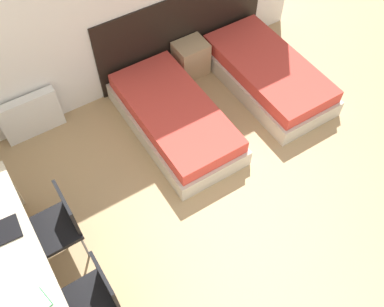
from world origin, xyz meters
name	(u,v)px	position (x,y,z in m)	size (l,w,h in m)	color
wall_back	(105,0)	(0.00, 3.91, 1.35)	(5.46, 0.05, 2.70)	white
headboard_panel	(182,31)	(0.95, 3.87, 0.55)	(2.46, 0.03, 1.10)	black
bed_near_window	(175,118)	(0.24, 2.90, 0.20)	(0.94, 1.87, 0.41)	beige
bed_near_door	(267,74)	(1.66, 2.90, 0.20)	(0.94, 1.87, 0.41)	beige
nightstand	(191,58)	(0.95, 3.66, 0.24)	(0.42, 0.35, 0.49)	tan
radiator	(31,116)	(-1.23, 3.79, 0.29)	(0.72, 0.12, 0.57)	silver
desk	(21,282)	(-1.96, 1.74, 0.62)	(0.55, 2.34, 0.78)	beige
chair_near_laptop	(57,225)	(-1.50, 2.15, 0.51)	(0.47, 0.47, 0.89)	black
chair_near_notebook	(93,298)	(-1.50, 1.34, 0.51)	(0.47, 0.47, 0.89)	black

